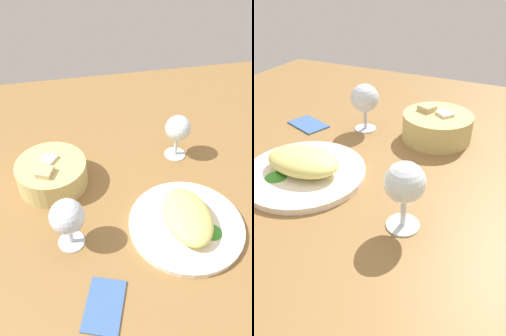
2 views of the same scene
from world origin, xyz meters
The scene contains 8 objects.
ground_plane centered at (0.00, 0.00, -1.00)cm, with size 140.00×140.00×2.00cm, color olive.
plate centered at (-5.67, -10.04, 0.70)cm, with size 26.25×26.25×1.40cm, color white.
omelette centered at (-5.67, -10.04, 3.69)cm, with size 16.54×10.56×4.58cm, color #DFD673.
lettuce_garnish centered at (-9.31, -14.77, 2.00)cm, with size 4.58×4.58×1.20cm, color #398E29.
bread_basket centered at (14.36, 19.14, 3.47)cm, with size 17.69×17.69×8.05cm.
wine_glass_near centered at (19.28, -15.18, 8.64)cm, with size 6.97×6.97×12.72cm.
wine_glass_far centered at (-4.80, 16.00, 8.39)cm, with size 7.46×7.46×12.58cm.
folded_napkin centered at (-20.54, 11.07, 0.40)cm, with size 11.00×7.00×0.80cm, color #3A609B.
Camera 1 is at (-49.89, 12.68, 62.85)cm, focal length 36.18 mm.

